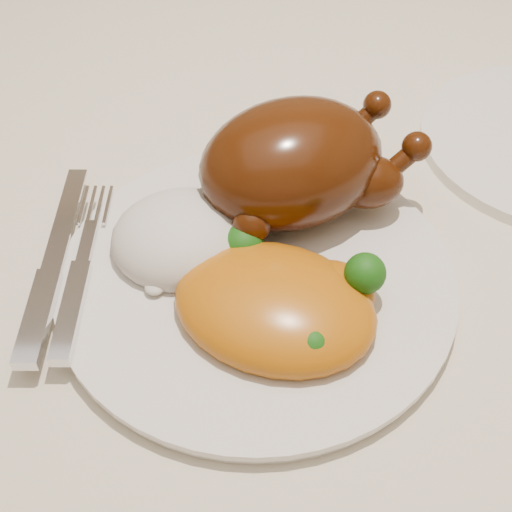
{
  "coord_description": "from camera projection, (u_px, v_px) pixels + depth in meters",
  "views": [
    {
      "loc": [
        0.11,
        -0.43,
        1.18
      ],
      "look_at": [
        0.11,
        -0.07,
        0.8
      ],
      "focal_mm": 50.0,
      "sensor_mm": 36.0,
      "label": 1
    }
  ],
  "objects": [
    {
      "name": "dinner_plate",
      "position": [
        256.0,
        280.0,
        0.54
      ],
      "size": [
        0.34,
        0.34,
        0.01
      ],
      "primitive_type": "cylinder",
      "rotation": [
        0.0,
        0.0,
        0.15
      ],
      "color": "silver",
      "rests_on": "tablecloth"
    },
    {
      "name": "cutlery",
      "position": [
        61.0,
        283.0,
        0.52
      ],
      "size": [
        0.04,
        0.2,
        0.01
      ],
      "rotation": [
        0.0,
        0.0,
        -0.01
      ],
      "color": "silver",
      "rests_on": "dinner_plate"
    },
    {
      "name": "tablecloth",
      "position": [
        123.0,
        244.0,
        0.62
      ],
      "size": [
        1.73,
        1.03,
        0.18
      ],
      "color": "beige",
      "rests_on": "dining_table"
    },
    {
      "name": "dining_table",
      "position": [
        134.0,
        298.0,
        0.67
      ],
      "size": [
        1.6,
        0.9,
        0.76
      ],
      "color": "brown",
      "rests_on": "floor"
    },
    {
      "name": "roast_chicken",
      "position": [
        297.0,
        162.0,
        0.55
      ],
      "size": [
        0.2,
        0.16,
        0.1
      ],
      "rotation": [
        0.0,
        0.0,
        0.41
      ],
      "color": "#421B07",
      "rests_on": "dinner_plate"
    },
    {
      "name": "mac_and_cheese",
      "position": [
        284.0,
        302.0,
        0.5
      ],
      "size": [
        0.18,
        0.16,
        0.06
      ],
      "rotation": [
        0.0,
        0.0,
        -0.38
      ],
      "color": "#C35F0C",
      "rests_on": "dinner_plate"
    },
    {
      "name": "rice_mound",
      "position": [
        183.0,
        239.0,
        0.55
      ],
      "size": [
        0.12,
        0.12,
        0.06
      ],
      "rotation": [
        0.0,
        0.0,
        0.15
      ],
      "color": "white",
      "rests_on": "dinner_plate"
    }
  ]
}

